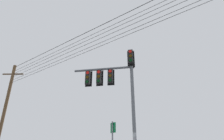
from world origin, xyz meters
name	(u,v)px	position (x,y,z in m)	size (l,w,h in m)	color
signal_mast_assembly	(118,83)	(0.09, 0.04, 5.42)	(3.85, 1.71, 7.51)	slate
utility_pole_wooden	(4,111)	(-10.20, 10.47, 5.55)	(2.35, 0.49, 10.86)	brown
overhead_wire_span	(149,12)	(2.05, -1.32, 9.99)	(24.51, 23.59, 2.42)	black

